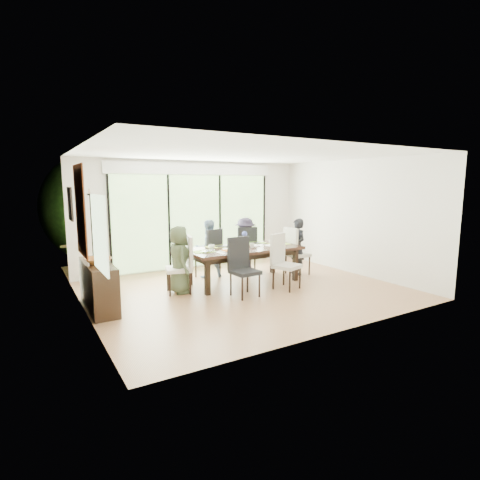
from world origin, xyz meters
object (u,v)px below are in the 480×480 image
chair_left_end (178,265)px  vase (244,244)px  chair_near_right (287,262)px  person_far_left (208,249)px  cup_b (252,245)px  chair_far_left (208,253)px  person_left_end (179,260)px  sideboard (99,286)px  person_far_right (245,245)px  bowl (98,261)px  cup_a (211,247)px  chair_near_left (245,267)px  chair_far_right (245,249)px  cup_c (271,242)px  person_right_end (297,247)px  table_top (244,249)px  chair_right_end (298,251)px

chair_left_end → vase: 1.57m
chair_near_right → person_far_left: size_ratio=0.85×
chair_left_end → cup_b: bearing=100.8°
chair_far_left → person_left_end: size_ratio=0.85×
cup_b → sideboard: size_ratio=0.07×
person_far_left → person_far_right: bearing=-177.6°
bowl → cup_a: bearing=10.9°
cup_a → cup_b: 0.89m
person_left_end → sideboard: bearing=105.2°
chair_near_left → cup_a: 1.07m
chair_far_right → cup_c: (0.25, -0.75, 0.26)m
chair_far_right → chair_near_left: same height
person_right_end → chair_near_right: bearing=-43.3°
chair_far_right → chair_left_end: bearing=38.5°
sideboard → cup_a: bearing=8.5°
table_top → cup_a: size_ratio=19.35×
vase → person_far_left: bearing=122.7°
chair_near_left → chair_left_end: bearing=135.7°
person_right_end → bowl: bearing=-81.1°
chair_near_right → vase: 1.06m
sideboard → bowl: bowl is taller
cup_c → person_far_left: bearing=149.7°
person_left_end → table_top: bearing=-82.1°
person_far_right → cup_b: size_ratio=12.90×
chair_left_end → cup_a: size_ratio=8.87×
chair_near_right → sideboard: chair_near_right is taller
chair_right_end → chair_near_left: 2.18m
person_far_right → sideboard: person_far_right is taller
person_right_end → cup_b: (-1.33, -0.10, 0.16)m
person_left_end → cup_a: 0.81m
chair_near_left → person_right_end: 2.16m
chair_far_right → person_right_end: (0.93, -0.85, 0.10)m
person_right_end → chair_far_left: bearing=-108.7°
person_far_left → chair_near_right: bearing=121.6°
chair_far_left → person_right_end: (1.93, -0.85, 0.10)m
vase → chair_far_right: bearing=58.0°
table_top → chair_near_right: chair_near_right is taller
chair_left_end → table_top: bearing=104.3°
person_left_end → cup_c: person_left_end is taller
person_left_end → vase: person_left_end is taller
chair_right_end → cup_c: (-0.70, 0.10, 0.26)m
person_far_left → chair_near_left: bearing=90.8°
chair_far_right → chair_near_left: 2.02m
person_left_end → sideboard: (-1.55, -0.20, -0.26)m
sideboard → cup_c: bearing=4.5°
person_left_end → chair_near_left: bearing=-123.7°
person_left_end → person_far_left: same height
cup_a → bowl: 2.38m
table_top → chair_far_right: 1.03m
person_far_right → vase: size_ratio=10.75×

